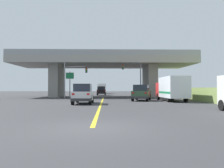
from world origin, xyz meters
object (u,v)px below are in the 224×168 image
sedan_oncoming (101,91)px  semi_truck_distant (102,88)px  traffic_signal_farside (72,75)px  traffic_signal_nearside (135,74)px  suv_lead (83,94)px  box_truck (172,88)px  suv_crossing (142,93)px  highway_sign (70,79)px

sedan_oncoming → semi_truck_distant: bearing=90.7°
semi_truck_distant → traffic_signal_farside: bearing=-97.5°
traffic_signal_nearside → traffic_signal_farside: 9.98m
suv_lead → box_truck: bearing=23.0°
suv_lead → suv_crossing: bearing=37.9°
semi_truck_distant → box_truck: bearing=-76.0°
sedan_oncoming → traffic_signal_farside: bearing=-105.5°
box_truck → semi_truck_distant: 39.25m
traffic_signal_farside → semi_truck_distant: bearing=82.5°
traffic_signal_nearside → traffic_signal_farside: (-9.95, -0.69, -0.27)m
suv_lead → highway_sign: size_ratio=1.02×
box_truck → sedan_oncoming: size_ratio=1.63×
suv_crossing → box_truck: bearing=2.0°
highway_sign → suv_lead: bearing=-75.2°
box_truck → semi_truck_distant: box_truck is taller
highway_sign → suv_crossing: bearing=-40.7°
suv_lead → suv_crossing: (6.86, 5.34, 0.00)m
suv_lead → traffic_signal_farside: (-3.02, 12.01, 2.66)m
suv_crossing → traffic_signal_nearside: (0.08, 7.37, 2.93)m
suv_crossing → semi_truck_distant: (-5.87, 37.19, 0.54)m
box_truck → traffic_signal_farside: traffic_signal_farside is taller
traffic_signal_nearside → sedan_oncoming: bearing=111.7°
traffic_signal_farside → highway_sign: size_ratio=1.32×
semi_truck_distant → sedan_oncoming: bearing=-89.3°
traffic_signal_nearside → highway_sign: bearing=170.4°
sedan_oncoming → semi_truck_distant: size_ratio=0.62×
suv_lead → traffic_signal_farside: bearing=104.1°
traffic_signal_nearside → semi_truck_distant: 30.50m
suv_lead → suv_crossing: same height
suv_lead → semi_truck_distant: (0.99, 42.53, 0.54)m
box_truck → sedan_oncoming: (-9.28, 22.73, -0.56)m
traffic_signal_farside → sedan_oncoming: bearing=74.5°
box_truck → traffic_signal_nearside: bearing=113.2°
traffic_signal_nearside → semi_truck_distant: traffic_signal_nearside is taller
box_truck → traffic_signal_nearside: traffic_signal_nearside is taller
suv_lead → traffic_signal_nearside: bearing=61.4°
semi_truck_distant → suv_crossing: bearing=-81.0°
traffic_signal_nearside → box_truck: bearing=-66.8°
suv_lead → semi_truck_distant: 42.54m
suv_lead → box_truck: box_truck is taller
traffic_signal_nearside → traffic_signal_farside: size_ratio=1.05×
traffic_signal_nearside → traffic_signal_farside: bearing=-176.0°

